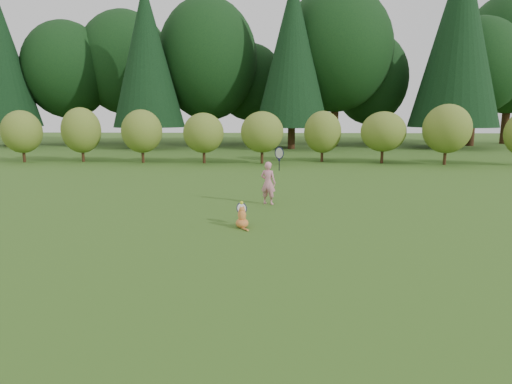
# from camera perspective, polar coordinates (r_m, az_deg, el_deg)

# --- Properties ---
(ground) EXTENTS (100.00, 100.00, 0.00)m
(ground) POSITION_cam_1_polar(r_m,az_deg,el_deg) (8.52, -1.59, -5.58)
(ground) COLOR #2F5217
(ground) RESTS_ON ground
(shrub_row) EXTENTS (28.00, 3.00, 2.80)m
(shrub_row) POSITION_cam_1_polar(r_m,az_deg,el_deg) (21.20, 0.92, 7.71)
(shrub_row) COLOR olive
(shrub_row) RESTS_ON ground
(woodland_backdrop) EXTENTS (48.00, 10.00, 15.00)m
(woodland_backdrop) POSITION_cam_1_polar(r_m,az_deg,el_deg) (31.61, 1.50, 19.62)
(woodland_backdrop) COLOR black
(woodland_backdrop) RESTS_ON ground
(child) EXTENTS (0.64, 0.43, 1.69)m
(child) POSITION_cam_1_polar(r_m,az_deg,el_deg) (11.22, 1.68, 1.35)
(child) COLOR pink
(child) RESTS_ON ground
(cat) EXTENTS (0.35, 0.68, 0.61)m
(cat) POSITION_cam_1_polar(r_m,az_deg,el_deg) (8.93, -1.88, -3.27)
(cat) COLOR #CA6026
(cat) RESTS_ON ground
(tennis_ball) EXTENTS (0.07, 0.07, 0.07)m
(tennis_ball) POSITION_cam_1_polar(r_m,az_deg,el_deg) (8.27, -1.93, -1.44)
(tennis_ball) COLOR #D8E81B
(tennis_ball) RESTS_ON ground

